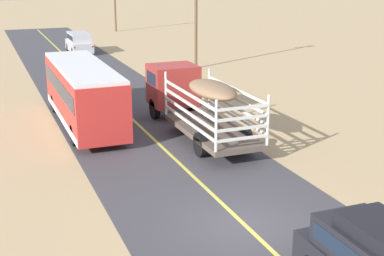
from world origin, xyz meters
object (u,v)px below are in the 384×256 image
Objects in this scene: bus at (83,93)px; car_far at (79,42)px; livestock_truck at (187,94)px; power_pole_mid at (196,10)px.

car_far is (4.20, 24.32, -0.66)m from bus.
bus is 24.69m from car_far.
bus is (-4.93, 2.31, -0.04)m from livestock_truck.
livestock_truck is 0.97× the size of bus.
car_far is 0.53× the size of power_pole_mid.
car_far is at bearing 91.57° from livestock_truck.
livestock_truck is 5.44m from bus.
bus reaches higher than livestock_truck.
bus is at bearing -131.49° from power_pole_mid.
livestock_truck is 2.10× the size of car_far.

